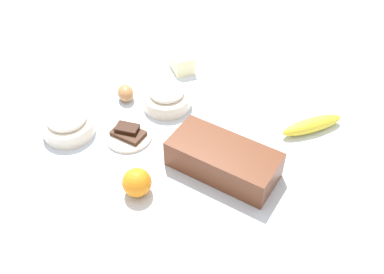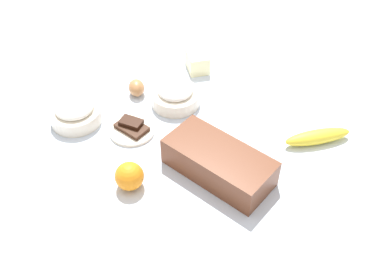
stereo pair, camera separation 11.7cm
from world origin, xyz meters
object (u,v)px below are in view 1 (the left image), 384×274
(loaf_pan, at_px, (223,159))
(banana, at_px, (312,125))
(sugar_bowl, at_px, (167,97))
(chocolate_plate, at_px, (128,135))
(egg_near_butter, at_px, (126,92))
(butter_block, at_px, (182,61))
(orange_fruit, at_px, (137,182))
(flour_bowl, at_px, (68,124))

(loaf_pan, distance_m, banana, 0.30)
(banana, bearing_deg, sugar_bowl, 30.76)
(chocolate_plate, bearing_deg, sugar_bowl, -80.08)
(egg_near_butter, bearing_deg, butter_block, -90.55)
(sugar_bowl, distance_m, orange_fruit, 0.34)
(sugar_bowl, bearing_deg, orange_fruit, 126.06)
(flour_bowl, xyz_separation_m, chocolate_plate, (-0.13, -0.11, -0.02))
(loaf_pan, bearing_deg, orange_fruit, 50.41)
(flour_bowl, relative_size, butter_block, 1.63)
(sugar_bowl, bearing_deg, butter_block, -56.48)
(chocolate_plate, bearing_deg, flour_bowl, 38.63)
(loaf_pan, xyz_separation_m, flour_bowl, (0.40, 0.20, -0.01))
(flour_bowl, relative_size, chocolate_plate, 1.13)
(sugar_bowl, distance_m, egg_near_butter, 0.13)
(flour_bowl, bearing_deg, egg_near_butter, -88.71)
(flour_bowl, relative_size, banana, 0.77)
(loaf_pan, distance_m, butter_block, 0.47)
(flour_bowl, height_order, banana, flour_bowl)
(banana, relative_size, butter_block, 2.11)
(banana, relative_size, egg_near_butter, 3.03)
(sugar_bowl, height_order, banana, sugar_bowl)
(chocolate_plate, bearing_deg, loaf_pan, -160.03)
(flour_bowl, relative_size, orange_fruit, 2.02)
(butter_block, bearing_deg, banana, -172.89)
(banana, distance_m, egg_near_butter, 0.56)
(flour_bowl, distance_m, egg_near_butter, 0.21)
(sugar_bowl, relative_size, banana, 0.77)
(banana, xyz_separation_m, orange_fruit, (0.17, 0.50, 0.02))
(loaf_pan, xyz_separation_m, egg_near_butter, (0.41, -0.01, -0.02))
(sugar_bowl, distance_m, banana, 0.43)
(chocolate_plate, bearing_deg, egg_near_butter, -36.59)
(flour_bowl, height_order, butter_block, flour_bowl)
(flour_bowl, distance_m, banana, 0.69)
(loaf_pan, relative_size, chocolate_plate, 2.33)
(loaf_pan, bearing_deg, egg_near_butter, -14.91)
(butter_block, bearing_deg, egg_near_butter, 89.45)
(sugar_bowl, relative_size, butter_block, 1.63)
(orange_fruit, height_order, chocolate_plate, orange_fruit)
(orange_fruit, bearing_deg, banana, -108.68)
(chocolate_plate, bearing_deg, orange_fruit, 148.52)
(flour_bowl, height_order, chocolate_plate, flour_bowl)
(sugar_bowl, relative_size, orange_fruit, 2.02)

